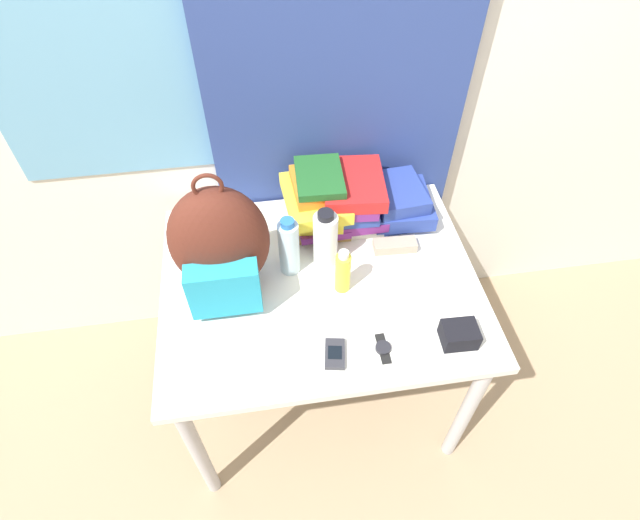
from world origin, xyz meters
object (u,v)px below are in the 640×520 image
(book_stack_left, at_px, (318,202))
(cell_phone, at_px, (334,354))
(water_bottle, at_px, (289,247))
(sports_bottle, at_px, (325,239))
(camera_pouch, at_px, (459,335))
(book_stack_right, at_px, (399,201))
(book_stack_center, at_px, (354,198))
(sunscreen_bottle, at_px, (343,272))
(wristwatch, at_px, (383,348))
(backpack, at_px, (220,245))
(sunglasses_case, at_px, (395,246))

(book_stack_left, distance_m, cell_phone, 0.57)
(book_stack_left, distance_m, water_bottle, 0.24)
(sports_bottle, height_order, camera_pouch, sports_bottle)
(book_stack_right, bearing_deg, cell_phone, -121.18)
(book_stack_center, bearing_deg, sunscreen_bottle, -107.18)
(wristwatch, bearing_deg, camera_pouch, -1.08)
(backpack, bearing_deg, water_bottle, 10.63)
(book_stack_left, xyz_separation_m, sunscreen_bottle, (0.03, -0.31, -0.03))
(sports_bottle, distance_m, sunglasses_case, 0.27)
(backpack, bearing_deg, book_stack_right, 20.85)
(backpack, relative_size, sunglasses_case, 3.00)
(backpack, height_order, book_stack_right, backpack)
(water_bottle, height_order, sunglasses_case, water_bottle)
(water_bottle, relative_size, cell_phone, 2.09)
(backpack, bearing_deg, camera_pouch, -25.30)
(book_stack_center, distance_m, sunscreen_bottle, 0.33)
(backpack, relative_size, sunscreen_bottle, 2.64)
(sports_bottle, distance_m, camera_pouch, 0.52)
(camera_pouch, bearing_deg, sunscreen_bottle, 140.72)
(sports_bottle, bearing_deg, sunscreen_bottle, -73.87)
(sports_bottle, xyz_separation_m, sunglasses_case, (0.25, 0.02, -0.09))
(water_bottle, distance_m, sunscreen_bottle, 0.19)
(sports_bottle, bearing_deg, book_stack_right, 31.33)
(book_stack_left, distance_m, camera_pouch, 0.66)
(water_bottle, xyz_separation_m, wristwatch, (0.24, -0.36, -0.10))
(backpack, height_order, cell_phone, backpack)
(backpack, relative_size, water_bottle, 2.01)
(book_stack_center, bearing_deg, book_stack_left, -177.00)
(cell_phone, bearing_deg, sunglasses_case, 53.98)
(sports_bottle, relative_size, wristwatch, 2.17)
(book_stack_center, bearing_deg, water_bottle, -141.08)
(wristwatch, bearing_deg, cell_phone, 179.96)
(water_bottle, xyz_separation_m, sunscreen_bottle, (0.16, -0.11, -0.03))
(water_bottle, height_order, sports_bottle, water_bottle)
(camera_pouch, bearing_deg, book_stack_center, 110.45)
(backpack, bearing_deg, wristwatch, -35.16)
(camera_pouch, bearing_deg, sports_bottle, 132.37)
(backpack, height_order, book_stack_center, backpack)
(camera_pouch, bearing_deg, sunglasses_case, 103.64)
(cell_phone, bearing_deg, camera_pouch, -0.67)
(cell_phone, bearing_deg, book_stack_left, 86.33)
(sunscreen_bottle, relative_size, sunglasses_case, 1.14)
(sunglasses_case, bearing_deg, wristwatch, -108.91)
(sunscreen_bottle, bearing_deg, wristwatch, -72.25)
(water_bottle, distance_m, wristwatch, 0.44)
(water_bottle, distance_m, sunglasses_case, 0.39)
(sports_bottle, bearing_deg, cell_phone, -95.21)
(book_stack_left, xyz_separation_m, wristwatch, (0.11, -0.56, -0.10))
(backpack, xyz_separation_m, wristwatch, (0.45, -0.32, -0.19))
(book_stack_left, height_order, book_stack_center, book_stack_left)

